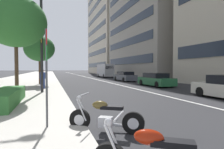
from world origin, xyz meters
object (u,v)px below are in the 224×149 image
(motorcycle_by_sign_pole, at_px, (105,118))
(car_lead_in_lane, at_px, (125,76))
(delivery_van_ahead, at_px, (105,70))
(car_approaching_light, at_px, (156,80))
(street_tree_by_lamp_post, at_px, (39,49))
(street_lamp_with_banners, at_px, (45,19))
(pedestrian_on_plaza, at_px, (43,79))
(street_tree_far_plaza, at_px, (16,22))
(parking_sign_by_curb, at_px, (47,66))

(motorcycle_by_sign_pole, distance_m, car_lead_in_lane, 21.63)
(car_lead_in_lane, xyz_separation_m, delivery_van_ahead, (12.73, -0.75, 0.81))
(car_approaching_light, height_order, street_tree_by_lamp_post, street_tree_by_lamp_post)
(car_approaching_light, xyz_separation_m, street_lamp_with_banners, (-2.67, 10.63, 4.69))
(car_lead_in_lane, xyz_separation_m, pedestrian_on_plaza, (-8.42, 10.91, 0.28))
(street_tree_by_lamp_post, bearing_deg, motorcycle_by_sign_pole, -170.94)
(street_tree_far_plaza, bearing_deg, car_approaching_light, -72.74)
(parking_sign_by_curb, relative_size, pedestrian_on_plaza, 1.76)
(pedestrian_on_plaza, bearing_deg, car_approaching_light, -109.48)
(delivery_van_ahead, bearing_deg, street_tree_by_lamp_post, 142.75)
(pedestrian_on_plaza, bearing_deg, street_lamp_with_banners, 166.76)
(motorcycle_by_sign_pole, distance_m, street_tree_far_plaza, 9.47)
(motorcycle_by_sign_pole, distance_m, street_tree_by_lamp_post, 16.74)
(delivery_van_ahead, distance_m, pedestrian_on_plaza, 24.16)
(street_tree_by_lamp_post, bearing_deg, street_tree_far_plaza, 173.97)
(street_tree_by_lamp_post, distance_m, pedestrian_on_plaza, 5.70)
(car_approaching_light, relative_size, street_lamp_with_banners, 0.51)
(delivery_van_ahead, xyz_separation_m, pedestrian_on_plaza, (-21.16, 11.65, -0.53))
(motorcycle_by_sign_pole, distance_m, pedestrian_on_plaza, 11.55)
(car_lead_in_lane, bearing_deg, parking_sign_by_curb, 150.40)
(car_approaching_light, xyz_separation_m, parking_sign_by_curb, (-10.99, 10.39, 1.25))
(motorcycle_by_sign_pole, height_order, street_tree_by_lamp_post, street_tree_by_lamp_post)
(car_lead_in_lane, relative_size, pedestrian_on_plaza, 2.98)
(car_lead_in_lane, distance_m, pedestrian_on_plaza, 13.78)
(car_lead_in_lane, relative_size, street_tree_far_plaza, 0.77)
(street_lamp_with_banners, bearing_deg, parking_sign_by_curb, -178.40)
(street_tree_far_plaza, bearing_deg, delivery_van_ahead, -27.69)
(motorcycle_by_sign_pole, relative_size, parking_sign_by_curb, 0.69)
(street_lamp_with_banners, relative_size, street_tree_far_plaza, 1.46)
(motorcycle_by_sign_pole, height_order, pedestrian_on_plaza, pedestrian_on_plaza)
(street_lamp_with_banners, relative_size, street_tree_by_lamp_post, 1.74)
(street_tree_far_plaza, bearing_deg, parking_sign_by_curb, -165.11)
(car_lead_in_lane, bearing_deg, street_tree_by_lamp_post, 106.28)
(motorcycle_by_sign_pole, xyz_separation_m, car_lead_in_lane, (19.76, -8.80, 0.25))
(car_lead_in_lane, xyz_separation_m, street_lamp_with_banners, (-10.91, 10.59, 4.68))
(parking_sign_by_curb, relative_size, street_tree_by_lamp_post, 0.54)
(delivery_van_ahead, xyz_separation_m, street_tree_far_plaza, (-24.79, 13.01, 3.23))
(car_lead_in_lane, bearing_deg, street_tree_far_plaza, 133.22)
(motorcycle_by_sign_pole, distance_m, delivery_van_ahead, 33.88)
(street_tree_far_plaza, relative_size, street_tree_by_lamp_post, 1.19)
(delivery_van_ahead, height_order, parking_sign_by_curb, parking_sign_by_curb)
(delivery_van_ahead, bearing_deg, car_approaching_light, 177.37)
(parking_sign_by_curb, bearing_deg, car_lead_in_lane, -28.31)
(car_lead_in_lane, relative_size, delivery_van_ahead, 0.76)
(parking_sign_by_curb, distance_m, street_tree_by_lamp_post, 15.80)
(motorcycle_by_sign_pole, height_order, street_lamp_with_banners, street_lamp_with_banners)
(street_lamp_with_banners, bearing_deg, pedestrian_on_plaza, 7.19)
(car_approaching_light, xyz_separation_m, car_lead_in_lane, (8.24, 0.03, 0.01))
(street_tree_far_plaza, bearing_deg, motorcycle_by_sign_pole, -155.74)
(motorcycle_by_sign_pole, height_order, delivery_van_ahead, delivery_van_ahead)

